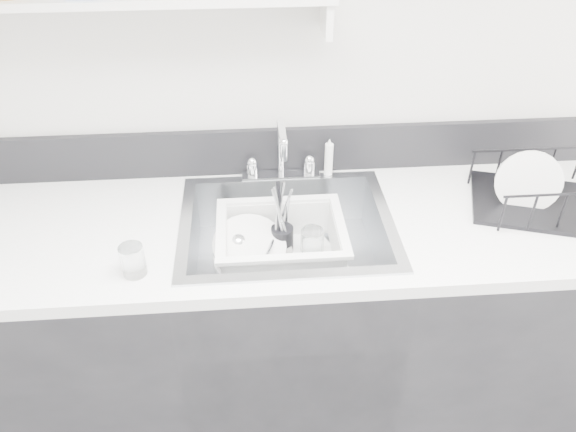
{
  "coord_description": "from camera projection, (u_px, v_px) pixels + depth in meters",
  "views": [
    {
      "loc": [
        -0.1,
        -0.16,
        1.93
      ],
      "look_at": [
        0.0,
        1.14,
        0.98
      ],
      "focal_mm": 35.0,
      "sensor_mm": 36.0,
      "label": 1
    }
  ],
  "objects": [
    {
      "name": "room_shell",
      "position": [
        344.0,
        94.0,
        0.59
      ],
      "size": [
        3.5,
        3.0,
        2.6
      ],
      "color": "silver",
      "rests_on": "ground"
    },
    {
      "name": "counter_run",
      "position": [
        287.0,
        328.0,
        1.96
      ],
      "size": [
        3.2,
        0.62,
        0.92
      ],
      "color": "black",
      "rests_on": "ground"
    },
    {
      "name": "backsplash",
      "position": [
        280.0,
        150.0,
        1.88
      ],
      "size": [
        3.2,
        0.02,
        0.16
      ],
      "primitive_type": "cube",
      "color": "black",
      "rests_on": "counter_run"
    },
    {
      "name": "sink",
      "position": [
        287.0,
        246.0,
        1.74
      ],
      "size": [
        0.64,
        0.52,
        0.2
      ],
      "primitive_type": null,
      "color": "silver",
      "rests_on": "counter_run"
    },
    {
      "name": "faucet",
      "position": [
        281.0,
        164.0,
        1.85
      ],
      "size": [
        0.26,
        0.18,
        0.23
      ],
      "color": "silver",
      "rests_on": "counter_run"
    },
    {
      "name": "side_sprayer",
      "position": [
        329.0,
        158.0,
        1.86
      ],
      "size": [
        0.03,
        0.03,
        0.14
      ],
      "primitive_type": "cylinder",
      "color": "white",
      "rests_on": "counter_run"
    },
    {
      "name": "wall_shelf",
      "position": [
        150.0,
        1.0,
        1.5
      ],
      "size": [
        1.0,
        0.16,
        0.12
      ],
      "color": "silver",
      "rests_on": "room_shell"
    },
    {
      "name": "wash_tub",
      "position": [
        281.0,
        245.0,
        1.74
      ],
      "size": [
        0.47,
        0.43,
        0.15
      ],
      "primitive_type": null,
      "rotation": [
        0.0,
        0.0,
        0.35
      ],
      "color": "white",
      "rests_on": "sink"
    },
    {
      "name": "plate_stack",
      "position": [
        253.0,
        253.0,
        1.76
      ],
      "size": [
        0.28,
        0.27,
        0.11
      ],
      "rotation": [
        0.0,
        0.0,
        -0.05
      ],
      "color": "white",
      "rests_on": "wash_tub"
    },
    {
      "name": "utensil_cup",
      "position": [
        282.0,
        237.0,
        1.79
      ],
      "size": [
        0.07,
        0.07,
        0.24
      ],
      "rotation": [
        0.0,
        0.0,
        -0.14
      ],
      "color": "black",
      "rests_on": "wash_tub"
    },
    {
      "name": "ladle",
      "position": [
        258.0,
        250.0,
        1.77
      ],
      "size": [
        0.27,
        0.15,
        0.07
      ],
      "primitive_type": null,
      "rotation": [
        0.0,
        0.0,
        -0.24
      ],
      "color": "silver",
      "rests_on": "wash_tub"
    },
    {
      "name": "tumbler_in_tub",
      "position": [
        312.0,
        244.0,
        1.76
      ],
      "size": [
        0.08,
        0.08,
        0.1
      ],
      "primitive_type": "cylinder",
      "rotation": [
        0.0,
        0.0,
        0.11
      ],
      "color": "white",
      "rests_on": "wash_tub"
    },
    {
      "name": "tumbler_counter",
      "position": [
        133.0,
        260.0,
        1.48
      ],
      "size": [
        0.08,
        0.08,
        0.09
      ],
      "primitive_type": "cylinder",
      "rotation": [
        0.0,
        0.0,
        0.21
      ],
      "color": "white",
      "rests_on": "counter_run"
    },
    {
      "name": "dish_rack",
      "position": [
        543.0,
        187.0,
        1.72
      ],
      "size": [
        0.47,
        0.4,
        0.14
      ],
      "primitive_type": null,
      "rotation": [
        0.0,
        0.0,
        -0.31
      ],
      "color": "black",
      "rests_on": "counter_run"
    },
    {
      "name": "bowl_small",
      "position": [
        322.0,
        269.0,
        1.72
      ],
      "size": [
        0.14,
        0.14,
        0.03
      ],
      "primitive_type": "imported",
      "rotation": [
        0.0,
        0.0,
        0.41
      ],
      "color": "white",
      "rests_on": "wash_tub"
    }
  ]
}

